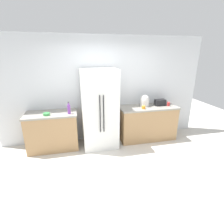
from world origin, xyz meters
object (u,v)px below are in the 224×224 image
object	(u,v)px
rice_cooker	(145,101)
bottle_a	(69,109)
cup_a	(168,104)
toaster	(160,102)
cup_b	(143,107)
bowl_a	(46,114)
refrigerator	(99,109)

from	to	relation	value
rice_cooker	bottle_a	bearing A→B (deg)	-174.04
cup_a	toaster	bearing A→B (deg)	154.07
toaster	bottle_a	world-z (taller)	bottle_a
cup_b	cup_a	bearing A→B (deg)	7.13
rice_cooker	bowl_a	distance (m)	2.43
cup_b	bowl_a	distance (m)	2.30
toaster	cup_b	xyz separation A→B (m)	(-0.54, -0.18, -0.04)
toaster	bowl_a	xyz separation A→B (m)	(-2.84, -0.16, -0.06)
refrigerator	bowl_a	world-z (taller)	refrigerator
rice_cooker	cup_b	size ratio (longest dim) A/B	3.31
bowl_a	cup_b	bearing A→B (deg)	-0.64
refrigerator	cup_b	distance (m)	1.10
rice_cooker	bottle_a	world-z (taller)	rice_cooker
toaster	bowl_a	world-z (taller)	toaster
rice_cooker	cup_a	world-z (taller)	rice_cooker
refrigerator	rice_cooker	xyz separation A→B (m)	(1.22, 0.13, 0.10)
rice_cooker	cup_a	distance (m)	0.64
refrigerator	cup_b	world-z (taller)	refrigerator
refrigerator	rice_cooker	world-z (taller)	refrigerator
bowl_a	toaster	bearing A→B (deg)	3.19
toaster	bottle_a	bearing A→B (deg)	-175.92
cup_b	bowl_a	xyz separation A→B (m)	(-2.30, 0.03, -0.01)
toaster	cup_a	size ratio (longest dim) A/B	2.70
toaster	rice_cooker	bearing A→B (deg)	175.49
rice_cooker	cup_b	distance (m)	0.27
cup_a	bowl_a	xyz separation A→B (m)	(-3.03, -0.07, -0.03)
refrigerator	rice_cooker	size ratio (longest dim) A/B	6.32
toaster	cup_b	size ratio (longest dim) A/B	3.02
cup_b	rice_cooker	bearing A→B (deg)	61.52
bottle_a	cup_a	xyz separation A→B (m)	(2.54, 0.07, -0.06)
refrigerator	cup_b	bearing A→B (deg)	-4.44
cup_b	toaster	bearing A→B (deg)	18.72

